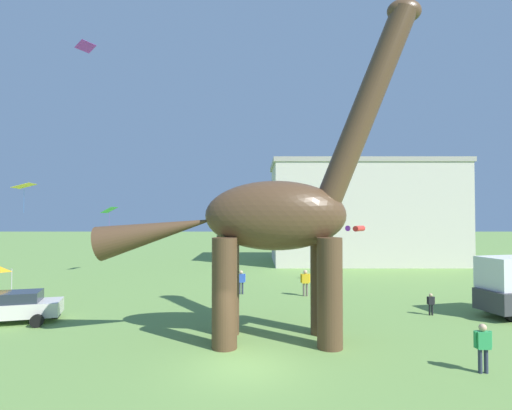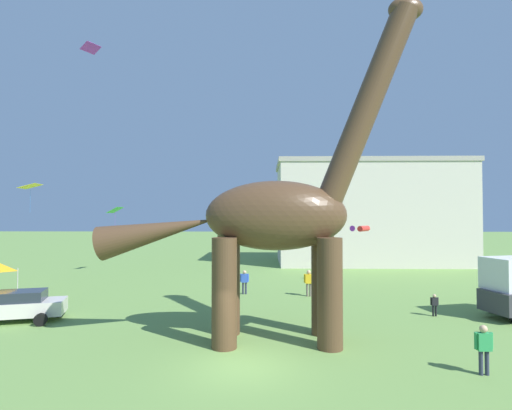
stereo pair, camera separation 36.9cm
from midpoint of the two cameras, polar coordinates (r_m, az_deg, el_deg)
ground_plane at (r=15.60m, az=-1.05°, el=-21.88°), size 240.00×240.00×0.00m
dinosaur_sculpture at (r=17.66m, az=3.22°, el=-1.50°), size 14.37×3.04×15.02m
parked_sedan_left at (r=24.47m, az=-29.94°, el=-12.19°), size 4.53×2.88×1.55m
person_photographer at (r=24.43m, az=24.30°, el=-12.49°), size 0.44×0.20×1.18m
person_vendor_side at (r=27.81m, az=7.84°, el=-10.51°), size 0.66×0.29×1.76m
person_far_spectator at (r=28.34m, az=-1.26°, el=-10.51°), size 0.61×0.27×1.63m
person_watching_child at (r=16.58m, az=30.06°, el=-16.72°), size 0.63×0.28×1.69m
kite_mid_right at (r=32.94m, az=-28.97°, el=2.32°), size 1.47×1.82×2.06m
kite_trailing at (r=34.30m, az=-22.01°, el=19.88°), size 1.37×1.52×0.44m
kite_high_left at (r=18.71m, az=12.57°, el=5.47°), size 0.93×1.35×0.48m
kite_far_left at (r=40.23m, az=2.42°, el=-1.88°), size 2.02×1.74×0.35m
kite_mid_left at (r=40.15m, az=-19.02°, el=-0.69°), size 1.19×1.66×2.11m
kite_far_right at (r=32.95m, az=14.98°, el=-3.23°), size 1.63×1.55×0.46m
background_building_block at (r=48.18m, az=15.76°, el=-1.03°), size 20.89×10.74×11.51m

